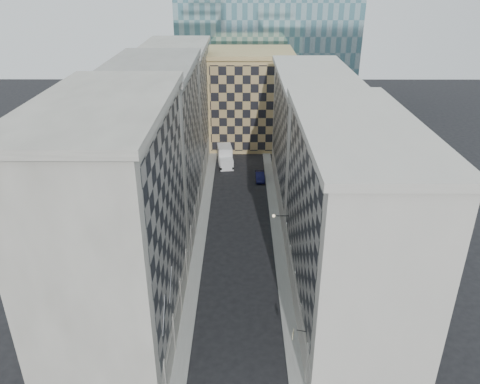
{
  "coord_description": "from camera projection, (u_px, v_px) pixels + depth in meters",
  "views": [
    {
      "loc": [
        0.3,
        -25.45,
        33.04
      ],
      "look_at": [
        0.18,
        14.26,
        14.04
      ],
      "focal_mm": 35.0,
      "sensor_mm": 36.0,
      "label": 1
    }
  ],
  "objects": [
    {
      "name": "bldg_left_b",
      "position": [
        157.0,
        150.0,
        62.12
      ],
      "size": [
        10.8,
        22.8,
        22.7
      ],
      "color": "gray",
      "rests_on": "ground"
    },
    {
      "name": "bracket_lamp",
      "position": [
        275.0,
        216.0,
        56.17
      ],
      "size": [
        1.98,
        0.36,
        0.36
      ],
      "color": "black",
      "rests_on": "ground"
    },
    {
      "name": "shop_sign",
      "position": [
        294.0,
        334.0,
        41.36
      ],
      "size": [
        1.22,
        0.7,
        0.79
      ],
      "rotation": [
        0.0,
        0.0,
        -0.26
      ],
      "color": "black",
      "rests_on": "ground"
    },
    {
      "name": "tan_block",
      "position": [
        250.0,
        98.0,
        94.38
      ],
      "size": [
        16.8,
        14.8,
        18.8
      ],
      "color": "tan",
      "rests_on": "ground"
    },
    {
      "name": "sidewalk_west",
      "position": [
        201.0,
        234.0,
        64.26
      ],
      "size": [
        1.5,
        100.0,
        0.15
      ],
      "primitive_type": "cube",
      "color": "gray",
      "rests_on": "ground"
    },
    {
      "name": "box_truck",
      "position": [
        225.0,
        157.0,
        86.72
      ],
      "size": [
        3.28,
        6.42,
        3.37
      ],
      "rotation": [
        0.0,
        0.0,
        0.13
      ],
      "color": "white",
      "rests_on": "ground"
    },
    {
      "name": "church_tower",
      "position": [
        240.0,
        0.0,
        99.55
      ],
      "size": [
        7.2,
        7.2,
        51.5
      ],
      "color": "#292420",
      "rests_on": "ground"
    },
    {
      "name": "dark_car",
      "position": [
        260.0,
        176.0,
        80.52
      ],
      "size": [
        1.57,
        4.31,
        1.41
      ],
      "primitive_type": "imported",
      "rotation": [
        0.0,
        0.0,
        0.02
      ],
      "color": "#10113B",
      "rests_on": "ground"
    },
    {
      "name": "bldg_right_b",
      "position": [
        311.0,
        138.0,
        70.82
      ],
      "size": [
        10.8,
        28.8,
        19.7
      ],
      "color": "beige",
      "rests_on": "ground"
    },
    {
      "name": "sidewalk_east",
      "position": [
        277.0,
        234.0,
        64.23
      ],
      "size": [
        1.5,
        100.0,
        0.15
      ],
      "primitive_type": "cube",
      "color": "gray",
      "rests_on": "ground"
    },
    {
      "name": "bldg_left_c",
      "position": [
        178.0,
        109.0,
        82.18
      ],
      "size": [
        10.8,
        22.8,
        21.7
      ],
      "color": "gray",
      "rests_on": "ground"
    },
    {
      "name": "bldg_right_a",
      "position": [
        348.0,
        223.0,
        46.26
      ],
      "size": [
        10.8,
        26.8,
        20.7
      ],
      "color": "beige",
      "rests_on": "ground"
    },
    {
      "name": "bldg_left_a",
      "position": [
        117.0,
        230.0,
        42.06
      ],
      "size": [
        10.8,
        22.8,
        23.7
      ],
      "color": "gray",
      "rests_on": "ground"
    },
    {
      "name": "flagpoles_left",
      "position": [
        167.0,
        299.0,
        39.19
      ],
      "size": [
        0.1,
        6.33,
        2.33
      ],
      "color": "gray",
      "rests_on": "ground"
    }
  ]
}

